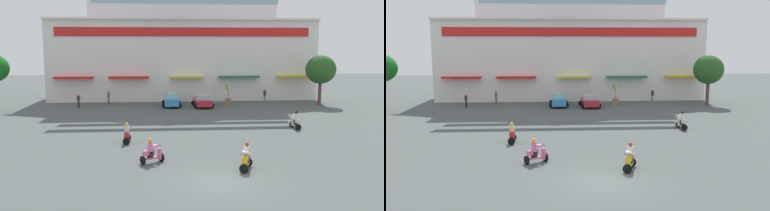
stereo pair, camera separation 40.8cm
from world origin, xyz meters
The scene contains 13 objects.
ground_plane centered at (0.00, 13.00, 0.00)m, with size 128.00×128.00×0.00m, color #4E5654.
colonial_building centered at (0.00, 35.47, 9.04)m, with size 34.04×14.97×20.32m.
plaza_tree_1 centered at (15.79, 25.85, 4.17)m, with size 3.55×3.10×5.86m.
parked_car_0 centered at (-1.74, 26.08, 0.79)m, with size 2.22×4.13×1.57m.
parked_car_1 centered at (1.80, 25.35, 0.72)m, with size 2.43×3.91×1.41m.
scooter_rider_0 centered at (1.86, 2.05, 0.65)m, with size 1.03×1.55×1.59m.
scooter_rider_3 centered at (-5.43, 8.89, 0.65)m, with size 0.53×1.33×1.54m.
scooter_rider_5 centered at (-3.53, 3.76, 0.63)m, with size 1.48×1.13×1.54m.
scooter_rider_6 centered at (8.40, 12.77, 0.65)m, with size 0.62×1.42×1.58m.
pedestrian_0 centered at (-12.25, 25.82, 0.91)m, with size 0.37×0.37×1.59m.
pedestrian_1 centered at (-9.21, 28.27, 0.97)m, with size 0.40×0.40×1.68m.
pedestrian_2 centered at (9.95, 28.70, 0.95)m, with size 0.49×0.49×1.66m.
balloon_vendor_cart centered at (5.05, 26.96, 1.08)m, with size 0.86×1.05×2.58m.
Camera 2 is at (-2.52, -19.51, 7.02)m, focal length 37.18 mm.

